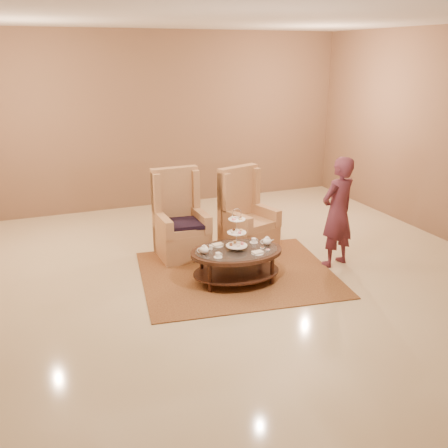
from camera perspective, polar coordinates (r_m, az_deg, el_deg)
name	(u,v)px	position (r m, az deg, el deg)	size (l,w,h in m)	color
ground	(233,278)	(7.19, 1.01, -6.20)	(8.00, 8.00, 0.00)	beige
ceiling	(233,278)	(7.19, 1.01, -6.20)	(8.00, 8.00, 0.02)	beige
wall_back	(158,121)	(10.40, -7.59, 11.60)	(8.00, 0.04, 3.50)	#836047
rug	(237,274)	(7.31, 1.52, -5.71)	(3.02, 2.63, 0.01)	olive
tea_table	(236,256)	(6.94, 1.44, -3.64)	(1.37, 1.01, 1.08)	black
armchair_left	(180,227)	(7.88, -5.06, -0.31)	(0.76, 0.78, 1.37)	tan
armchair_right	(245,223)	(8.09, 2.45, 0.16)	(0.91, 0.92, 1.34)	tan
person	(338,212)	(7.55, 12.85, 1.32)	(0.69, 0.54, 1.67)	#5A2635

